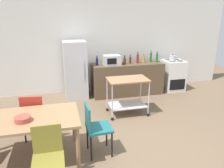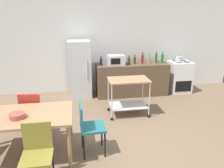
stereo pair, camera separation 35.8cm
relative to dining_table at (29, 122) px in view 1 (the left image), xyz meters
name	(u,v)px [view 1 (the left image)]	position (x,y,z in m)	size (l,w,h in m)	color
ground_plane	(123,149)	(1.49, -0.07, -0.67)	(12.00, 12.00, 0.00)	brown
back_wall	(92,42)	(1.49, 3.13, 0.78)	(8.40, 0.12, 2.90)	silver
kitchen_counter	(127,79)	(2.39, 2.53, -0.22)	(2.00, 0.64, 0.90)	brown
dining_table	(29,122)	(0.00, 0.00, 0.00)	(1.50, 0.90, 0.75)	#A37A51
chair_olive	(48,155)	(0.29, -0.68, -0.15)	(0.40, 0.40, 0.89)	olive
chair_teal	(95,126)	(1.00, -0.07, -0.15)	(0.42, 0.42, 0.89)	#1E666B
chair_red	(34,114)	(0.00, 0.64, -0.15)	(0.44, 0.44, 0.89)	#B72D23
stove_oven	(173,75)	(3.84, 2.55, -0.22)	(0.60, 0.61, 0.92)	white
refrigerator	(75,70)	(0.94, 2.63, 0.10)	(0.60, 0.63, 1.55)	silver
kitchen_cart	(128,90)	(1.98, 1.26, -0.10)	(0.91, 0.57, 0.85)	#A37A51
bottle_hot_sauce	(97,61)	(1.52, 2.54, 0.33)	(0.07, 0.07, 0.25)	navy
microwave	(112,60)	(1.92, 2.49, 0.36)	(0.46, 0.35, 0.26)	silver
bottle_sparkling_water	(125,61)	(2.27, 2.46, 0.33)	(0.07, 0.07, 0.24)	#4C2D19
bottle_olive_oil	(130,60)	(2.45, 2.51, 0.33)	(0.06, 0.06, 0.25)	#4C2D19
bottle_sesame_oil	(138,58)	(2.67, 2.52, 0.36)	(0.07, 0.07, 0.31)	maroon
bottle_wine	(144,59)	(2.87, 2.56, 0.33)	(0.07, 0.07, 0.23)	gold
bottle_vinegar	(151,57)	(3.08, 2.55, 0.37)	(0.06, 0.06, 0.33)	#1E6628
bottle_soy_sauce	(157,58)	(3.24, 2.48, 0.36)	(0.06, 0.06, 0.30)	#1E6628
fruit_bowl	(23,119)	(-0.06, -0.10, 0.12)	(0.23, 0.23, 0.08)	#B24C3F
kettle	(172,58)	(3.72, 2.45, 0.33)	(0.24, 0.17, 0.19)	silver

